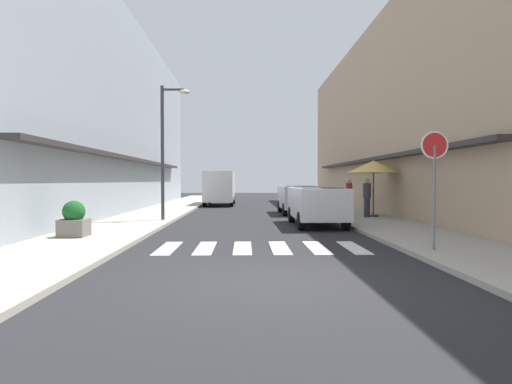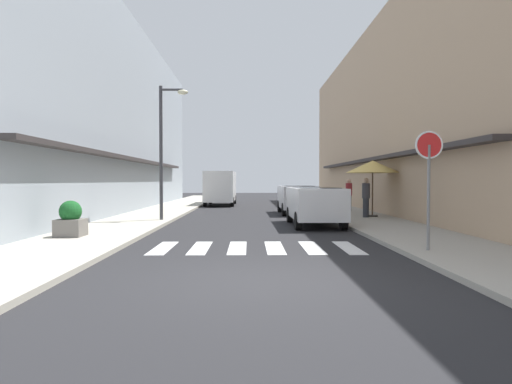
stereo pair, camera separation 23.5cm
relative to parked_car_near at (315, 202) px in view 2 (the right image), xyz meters
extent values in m
plane|color=#232326|center=(-2.32, 5.45, -0.92)|extent=(79.68, 79.68, 0.00)
cube|color=#ADA899|center=(-7.16, 5.45, -0.86)|extent=(2.94, 50.71, 0.12)
cube|color=#9E998E|center=(2.52, 5.45, -0.86)|extent=(2.94, 50.71, 0.12)
cube|color=#939EA8|center=(-11.13, 6.26, 4.30)|extent=(5.00, 34.60, 10.44)
cube|color=#332D2D|center=(-8.38, 6.26, 1.88)|extent=(0.50, 24.22, 0.16)
cube|color=tan|center=(6.49, 6.26, 4.14)|extent=(5.00, 34.60, 10.11)
cube|color=#332D2D|center=(3.74, 6.26, 1.88)|extent=(0.50, 24.22, 0.16)
cube|color=silver|center=(-4.69, -5.40, -0.92)|extent=(0.45, 2.20, 0.01)
cube|color=silver|center=(-3.74, -5.40, -0.92)|extent=(0.45, 2.20, 0.01)
cube|color=silver|center=(-2.79, -5.40, -0.92)|extent=(0.45, 2.20, 0.01)
cube|color=silver|center=(-1.84, -5.40, -0.92)|extent=(0.45, 2.20, 0.01)
cube|color=silver|center=(-0.89, -5.40, -0.92)|extent=(0.45, 2.20, 0.01)
cube|color=silver|center=(0.06, -5.40, -0.92)|extent=(0.45, 2.20, 0.01)
cube|color=silver|center=(0.00, 0.04, -0.04)|extent=(1.79, 4.27, 1.13)
cube|color=black|center=(0.00, -0.17, 0.27)|extent=(1.50, 2.40, 0.56)
cylinder|color=black|center=(-0.81, 1.43, -0.60)|extent=(0.23, 0.64, 0.64)
cylinder|color=black|center=(0.78, 1.45, -0.60)|extent=(0.23, 0.64, 0.64)
cylinder|color=black|center=(-0.78, -1.37, -0.60)|extent=(0.23, 0.64, 0.64)
cylinder|color=black|center=(0.81, -1.36, -0.60)|extent=(0.23, 0.64, 0.64)
cube|color=silver|center=(0.00, 5.97, -0.04)|extent=(1.80, 3.93, 1.13)
cube|color=black|center=(0.00, 5.77, 0.27)|extent=(1.50, 2.21, 0.56)
cylinder|color=black|center=(-0.81, 7.25, -0.60)|extent=(0.23, 0.64, 0.64)
cylinder|color=black|center=(0.78, 7.26, -0.60)|extent=(0.23, 0.64, 0.64)
cylinder|color=black|center=(-0.78, 4.67, -0.60)|extent=(0.23, 0.64, 0.64)
cylinder|color=black|center=(0.81, 4.69, -0.60)|extent=(0.23, 0.64, 0.64)
cube|color=silver|center=(-4.49, 14.04, 0.41)|extent=(2.00, 5.42, 2.03)
cube|color=black|center=(-4.49, 13.77, 1.17)|extent=(1.66, 3.04, 0.56)
cylinder|color=black|center=(-5.37, 15.83, -0.60)|extent=(0.23, 0.64, 0.64)
cylinder|color=black|center=(-3.58, 15.81, -0.60)|extent=(0.23, 0.64, 0.64)
cylinder|color=black|center=(-5.40, 12.26, -0.60)|extent=(0.23, 0.64, 0.64)
cylinder|color=black|center=(-3.61, 12.25, -0.60)|extent=(0.23, 0.64, 0.64)
cylinder|color=slate|center=(1.64, -6.54, 0.41)|extent=(0.07, 0.07, 2.42)
cylinder|color=red|center=(1.64, -6.54, 1.62)|extent=(0.64, 0.03, 0.64)
torus|color=white|center=(1.64, -6.54, 1.62)|extent=(0.65, 0.05, 0.65)
cylinder|color=#38383D|center=(-6.11, 1.42, 1.94)|extent=(0.14, 0.14, 5.47)
cylinder|color=#38383D|center=(-5.66, 1.42, 4.52)|extent=(0.90, 0.10, 0.10)
ellipsoid|color=beige|center=(-5.21, 1.42, 4.42)|extent=(0.44, 0.28, 0.20)
cylinder|color=#262626|center=(3.04, 2.89, -0.77)|extent=(0.48, 0.48, 0.06)
cylinder|color=#4C3823|center=(3.04, 2.89, 0.32)|extent=(0.06, 0.06, 2.23)
cone|color=#D8B259|center=(3.04, 2.89, 1.43)|extent=(2.38, 2.38, 0.55)
cube|color=slate|center=(-7.64, -3.90, -0.55)|extent=(0.74, 0.74, 0.50)
sphere|color=#195623|center=(-7.64, -3.90, -0.08)|extent=(0.63, 0.63, 0.63)
cylinder|color=#282B33|center=(2.78, 6.34, -0.39)|extent=(0.26, 0.26, 0.83)
cylinder|color=maroon|center=(2.78, 6.34, 0.35)|extent=(0.34, 0.34, 0.65)
sphere|color=tan|center=(2.78, 6.34, 0.79)|extent=(0.22, 0.22, 0.22)
cylinder|color=#282B33|center=(2.63, 2.46, -0.38)|extent=(0.26, 0.26, 0.83)
cylinder|color=#333338|center=(2.63, 2.46, 0.36)|extent=(0.34, 0.34, 0.66)
sphere|color=tan|center=(2.63, 2.46, 0.81)|extent=(0.23, 0.23, 0.23)
camera|label=1|loc=(-2.73, -16.43, 0.80)|focal=30.45mm
camera|label=2|loc=(-2.50, -16.44, 0.80)|focal=30.45mm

